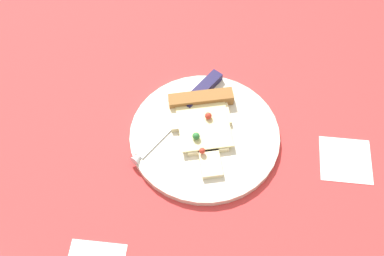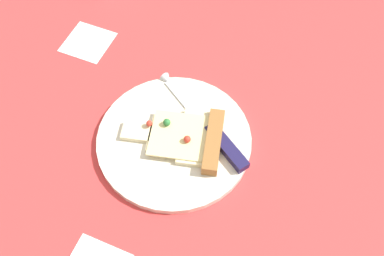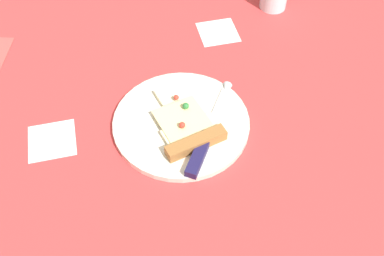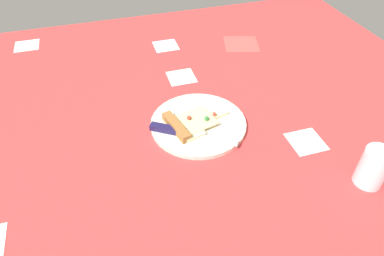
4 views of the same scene
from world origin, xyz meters
TOP-DOWN VIEW (x-y plane):
  - ground_plane at (-0.02, -0.02)cm, footprint 159.28×159.28cm
  - plate at (-1.39, -6.33)cm, footprint 27.06×27.06cm
  - pizza_slice at (-0.73, -8.83)cm, footprint 13.30×18.78cm
  - knife at (2.40, -11.68)cm, footprint 14.83×21.28cm

SIDE VIEW (x-z plane):
  - ground_plane at x=-0.02cm, z-range -3.00..0.00cm
  - plate at x=-1.39cm, z-range 0.00..1.31cm
  - knife at x=2.40cm, z-range 0.69..3.14cm
  - pizza_slice at x=-0.73cm, z-range 0.80..3.41cm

